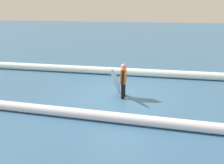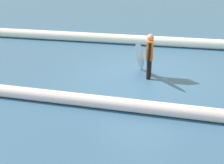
{
  "view_description": "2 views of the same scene",
  "coord_description": "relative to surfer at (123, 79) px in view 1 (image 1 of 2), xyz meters",
  "views": [
    {
      "loc": [
        -2.88,
        10.07,
        3.52
      ],
      "look_at": [
        -0.24,
        1.63,
        1.09
      ],
      "focal_mm": 41.73,
      "sensor_mm": 36.0,
      "label": 1
    },
    {
      "loc": [
        -1.87,
        9.75,
        3.83
      ],
      "look_at": [
        0.24,
        2.66,
        0.8
      ],
      "focal_mm": 51.32,
      "sensor_mm": 36.0,
      "label": 2
    }
  ],
  "objects": [
    {
      "name": "wave_crest_foreground",
      "position": [
        -1.3,
        -3.97,
        -0.59
      ],
      "size": [
        22.02,
        2.08,
        0.42
      ],
      "primitive_type": "cylinder",
      "rotation": [
        0.0,
        1.57,
        0.08
      ],
      "color": "white",
      "rests_on": "ground_plane"
    },
    {
      "name": "wave_crest_midground",
      "position": [
        3.05,
        2.61,
        -0.63
      ],
      "size": [
        21.27,
        1.07,
        0.34
      ],
      "primitive_type": "cylinder",
      "rotation": [
        0.0,
        1.57,
        0.03
      ],
      "color": "white",
      "rests_on": "ground_plane"
    },
    {
      "name": "surfboard",
      "position": [
        0.31,
        0.03,
        -0.11
      ],
      "size": [
        0.42,
        1.62,
        1.42
      ],
      "color": "white",
      "rests_on": "ground_plane"
    },
    {
      "name": "surfer",
      "position": [
        0.0,
        0.0,
        0.0
      ],
      "size": [
        0.23,
        0.61,
        1.45
      ],
      "rotation": [
        0.0,
        0.0,
        4.81
      ],
      "color": "black",
      "rests_on": "ground_plane"
    },
    {
      "name": "ground_plane",
      "position": [
        0.25,
        -0.08,
        -0.8
      ],
      "size": [
        145.47,
        145.47,
        0.0
      ],
      "primitive_type": "plane",
      "color": "#345F85"
    }
  ]
}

